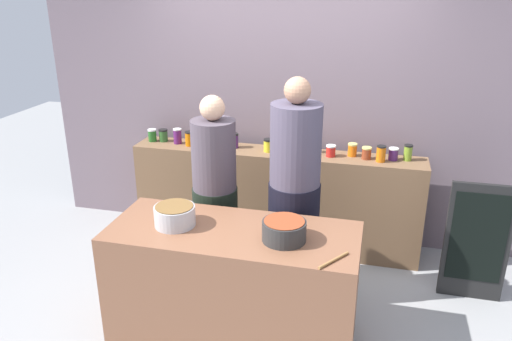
{
  "coord_description": "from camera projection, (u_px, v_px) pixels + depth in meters",
  "views": [
    {
      "loc": [
        0.88,
        -3.17,
        2.43
      ],
      "look_at": [
        0.0,
        0.35,
        1.05
      ],
      "focal_mm": 35.12,
      "sensor_mm": 36.0,
      "label": 1
    }
  ],
  "objects": [
    {
      "name": "wooden_spoon",
      "position": [
        334.0,
        260.0,
        2.98
      ],
      "size": [
        0.16,
        0.23,
        0.02
      ],
      "primitive_type": "cylinder",
      "rotation": [
        1.57,
        0.0,
        2.55
      ],
      "color": "#9E703D",
      "rests_on": "prep_table"
    },
    {
      "name": "chalkboard_sign",
      "position": [
        477.0,
        242.0,
        3.93
      ],
      "size": [
        0.49,
        0.05,
        1.0
      ],
      "color": "black",
      "rests_on": "ground"
    },
    {
      "name": "preserve_jar_7",
      "position": [
        311.0,
        146.0,
        4.55
      ],
      "size": [
        0.07,
        0.07,
        0.12
      ],
      "color": "olive",
      "rests_on": "display_shelf"
    },
    {
      "name": "preserve_jar_10",
      "position": [
        367.0,
        153.0,
        4.39
      ],
      "size": [
        0.09,
        0.09,
        0.11
      ],
      "color": "brown",
      "rests_on": "display_shelf"
    },
    {
      "name": "cook_in_cap",
      "position": [
        294.0,
        206.0,
        3.83
      ],
      "size": [
        0.4,
        0.4,
        1.81
      ],
      "color": "black",
      "rests_on": "ground"
    },
    {
      "name": "preserve_jar_2",
      "position": [
        178.0,
        136.0,
        4.8
      ],
      "size": [
        0.08,
        0.08,
        0.15
      ],
      "color": "#541B5C",
      "rests_on": "display_shelf"
    },
    {
      "name": "preserve_jar_0",
      "position": [
        152.0,
        135.0,
        4.87
      ],
      "size": [
        0.08,
        0.08,
        0.12
      ],
      "color": "#235D20",
      "rests_on": "display_shelf"
    },
    {
      "name": "cook_with_tongs",
      "position": [
        215.0,
        206.0,
        4.0
      ],
      "size": [
        0.36,
        0.36,
        1.64
      ],
      "color": "black",
      "rests_on": "ground"
    },
    {
      "name": "preserve_jar_11",
      "position": [
        381.0,
        154.0,
        4.32
      ],
      "size": [
        0.08,
        0.08,
        0.14
      ],
      "color": "orange",
      "rests_on": "display_shelf"
    },
    {
      "name": "prep_table",
      "position": [
        234.0,
        285.0,
        3.51
      ],
      "size": [
        1.7,
        0.7,
        0.86
      ],
      "primitive_type": "cube",
      "color": "brown",
      "rests_on": "ground"
    },
    {
      "name": "preserve_jar_6",
      "position": [
        268.0,
        145.0,
        4.58
      ],
      "size": [
        0.09,
        0.09,
        0.12
      ],
      "color": "gold",
      "rests_on": "display_shelf"
    },
    {
      "name": "preserve_jar_13",
      "position": [
        408.0,
        153.0,
        4.35
      ],
      "size": [
        0.08,
        0.08,
        0.14
      ],
      "color": "olive",
      "rests_on": "display_shelf"
    },
    {
      "name": "preserve_jar_12",
      "position": [
        393.0,
        154.0,
        4.36
      ],
      "size": [
        0.09,
        0.09,
        0.11
      ],
      "color": "#491F5E",
      "rests_on": "display_shelf"
    },
    {
      "name": "preserve_jar_4",
      "position": [
        213.0,
        141.0,
        4.71
      ],
      "size": [
        0.07,
        0.07,
        0.12
      ],
      "color": "#33462C",
      "rests_on": "display_shelf"
    },
    {
      "name": "preserve_jar_3",
      "position": [
        189.0,
        139.0,
        4.74
      ],
      "size": [
        0.08,
        0.08,
        0.14
      ],
      "color": "#D26609",
      "rests_on": "display_shelf"
    },
    {
      "name": "storefront_wall",
      "position": [
        284.0,
        86.0,
        4.72
      ],
      "size": [
        4.8,
        0.12,
        3.0
      ],
      "primitive_type": "cube",
      "color": "slate",
      "rests_on": "ground"
    },
    {
      "name": "cooking_pot_left",
      "position": [
        175.0,
        216.0,
        3.41
      ],
      "size": [
        0.28,
        0.28,
        0.14
      ],
      "color": "#B7B7BC",
      "rests_on": "prep_table"
    },
    {
      "name": "cooking_pot_center",
      "position": [
        284.0,
        231.0,
        3.21
      ],
      "size": [
        0.29,
        0.29,
        0.14
      ],
      "color": "#2D2D2D",
      "rests_on": "prep_table"
    },
    {
      "name": "preserve_jar_8",
      "position": [
        331.0,
        151.0,
        4.45
      ],
      "size": [
        0.09,
        0.09,
        0.1
      ],
      "color": "red",
      "rests_on": "display_shelf"
    },
    {
      "name": "preserve_jar_5",
      "position": [
        234.0,
        140.0,
        4.68
      ],
      "size": [
        0.08,
        0.08,
        0.14
      ],
      "color": "#411F58",
      "rests_on": "display_shelf"
    },
    {
      "name": "display_shelf",
      "position": [
        275.0,
        199.0,
        4.76
      ],
      "size": [
        2.7,
        0.36,
        0.96
      ],
      "primitive_type": "cube",
      "color": "brown",
      "rests_on": "ground"
    },
    {
      "name": "preserve_jar_9",
      "position": [
        352.0,
        150.0,
        4.46
      ],
      "size": [
        0.08,
        0.08,
        0.12
      ],
      "color": "orange",
      "rests_on": "display_shelf"
    },
    {
      "name": "preserve_jar_1",
      "position": [
        163.0,
        135.0,
        4.87
      ],
      "size": [
        0.09,
        0.09,
        0.12
      ],
      "color": "#2A5725",
      "rests_on": "display_shelf"
    },
    {
      "name": "ground",
      "position": [
        245.0,
        310.0,
        3.94
      ],
      "size": [
        12.0,
        12.0,
        0.0
      ],
      "primitive_type": "plane",
      "color": "#939494"
    }
  ]
}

